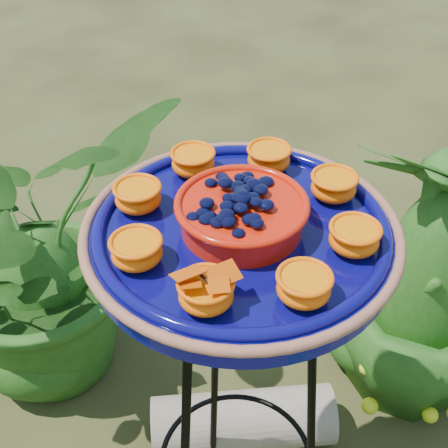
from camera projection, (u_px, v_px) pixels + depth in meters
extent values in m
torus|color=black|center=(241.00, 255.00, 1.05)|extent=(0.37, 0.37, 0.02)
cylinder|color=black|center=(215.00, 366.00, 1.48)|extent=(0.05, 0.10, 0.99)
cylinder|color=black|center=(311.00, 437.00, 1.34)|extent=(0.10, 0.04, 0.99)
cylinder|color=#080755|center=(241.00, 238.00, 1.03)|extent=(0.64, 0.64, 0.04)
torus|color=#926041|center=(241.00, 229.00, 1.02)|extent=(0.53, 0.53, 0.02)
torus|color=#080755|center=(241.00, 227.00, 1.02)|extent=(0.49, 0.49, 0.02)
cylinder|color=red|center=(242.00, 216.00, 1.00)|extent=(0.25, 0.25, 0.05)
torus|color=red|center=(242.00, 204.00, 0.99)|extent=(0.22, 0.22, 0.01)
ellipsoid|color=black|center=(242.00, 200.00, 0.98)|extent=(0.17, 0.17, 0.04)
ellipsoid|color=#FF6002|center=(333.00, 188.00, 1.07)|extent=(0.08, 0.08, 0.04)
cylinder|color=#FF9505|center=(335.00, 179.00, 1.06)|extent=(0.07, 0.07, 0.01)
ellipsoid|color=#FF6002|center=(269.00, 160.00, 1.14)|extent=(0.08, 0.08, 0.04)
cylinder|color=#FF9505|center=(269.00, 151.00, 1.13)|extent=(0.07, 0.07, 0.01)
ellipsoid|color=#FF6002|center=(193.00, 164.00, 1.13)|extent=(0.08, 0.08, 0.04)
cylinder|color=#FF9505|center=(193.00, 155.00, 1.12)|extent=(0.07, 0.07, 0.01)
ellipsoid|color=#FF6002|center=(138.00, 199.00, 1.05)|extent=(0.08, 0.08, 0.04)
cylinder|color=#FF9505|center=(137.00, 189.00, 1.03)|extent=(0.07, 0.07, 0.01)
ellipsoid|color=#FF6002|center=(137.00, 253.00, 0.94)|extent=(0.08, 0.08, 0.04)
cylinder|color=#FF9505|center=(136.00, 243.00, 0.93)|extent=(0.07, 0.07, 0.01)
ellipsoid|color=#FF6002|center=(206.00, 295.00, 0.87)|extent=(0.08, 0.08, 0.04)
cylinder|color=#FF9505|center=(206.00, 285.00, 0.86)|extent=(0.07, 0.07, 0.01)
ellipsoid|color=#FF6002|center=(304.00, 289.00, 0.88)|extent=(0.08, 0.08, 0.04)
cylinder|color=#FF9505|center=(305.00, 279.00, 0.87)|extent=(0.07, 0.07, 0.01)
ellipsoid|color=#FF6002|center=(354.00, 240.00, 0.96)|extent=(0.08, 0.08, 0.04)
cylinder|color=#FF9505|center=(356.00, 230.00, 0.95)|extent=(0.07, 0.07, 0.01)
cylinder|color=black|center=(206.00, 279.00, 0.85)|extent=(0.02, 0.03, 0.00)
cube|color=#E14504|center=(188.00, 273.00, 0.85)|extent=(0.05, 0.05, 0.01)
cube|color=#E14504|center=(224.00, 274.00, 0.85)|extent=(0.05, 0.05, 0.01)
cylinder|color=gray|center=(243.00, 421.00, 1.83)|extent=(0.55, 0.24, 0.18)
imported|color=#1C4913|center=(37.00, 248.00, 1.87)|extent=(1.06, 1.09, 0.92)
imported|color=#1C4913|center=(429.00, 276.00, 1.78)|extent=(0.71, 0.71, 0.90)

